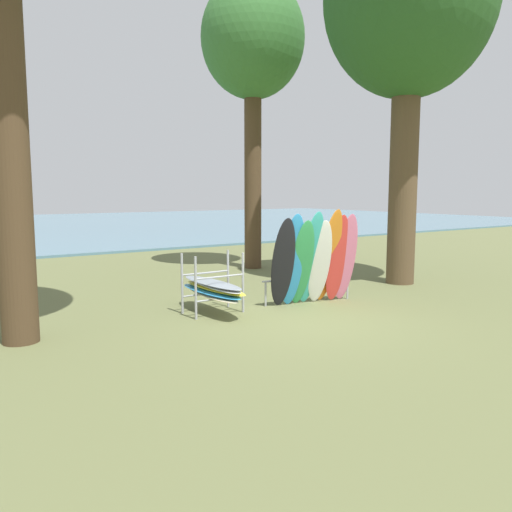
{
  "coord_description": "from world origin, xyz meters",
  "views": [
    {
      "loc": [
        -6.35,
        -7.86,
        2.52
      ],
      "look_at": [
        -0.01,
        1.51,
        1.1
      ],
      "focal_mm": 36.61,
      "sensor_mm": 36.0,
      "label": 1
    }
  ],
  "objects_px": {
    "tree_mid_behind": "(253,44)",
    "leaning_board_pile": "(315,260)",
    "board_storage_rack": "(213,288)",
    "tree_foreground_right": "(409,3)"
  },
  "relations": [
    {
      "from": "tree_mid_behind",
      "to": "leaning_board_pile",
      "type": "relative_size",
      "value": 4.06
    },
    {
      "from": "tree_mid_behind",
      "to": "leaning_board_pile",
      "type": "bearing_deg",
      "value": -109.74
    },
    {
      "from": "board_storage_rack",
      "to": "leaning_board_pile",
      "type": "bearing_deg",
      "value": -13.98
    },
    {
      "from": "tree_foreground_right",
      "to": "leaning_board_pile",
      "type": "relative_size",
      "value": 4.46
    },
    {
      "from": "leaning_board_pile",
      "to": "board_storage_rack",
      "type": "height_order",
      "value": "leaning_board_pile"
    },
    {
      "from": "tree_mid_behind",
      "to": "leaning_board_pile",
      "type": "distance_m",
      "value": 8.32
    },
    {
      "from": "tree_mid_behind",
      "to": "board_storage_rack",
      "type": "distance_m",
      "value": 9.13
    },
    {
      "from": "tree_foreground_right",
      "to": "board_storage_rack",
      "type": "bearing_deg",
      "value": -178.1
    },
    {
      "from": "tree_mid_behind",
      "to": "leaning_board_pile",
      "type": "xyz_separation_m",
      "value": [
        -1.93,
        -5.37,
        -6.06
      ]
    },
    {
      "from": "tree_foreground_right",
      "to": "leaning_board_pile",
      "type": "xyz_separation_m",
      "value": [
        -3.7,
        -0.77,
        -6.32
      ]
    }
  ]
}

